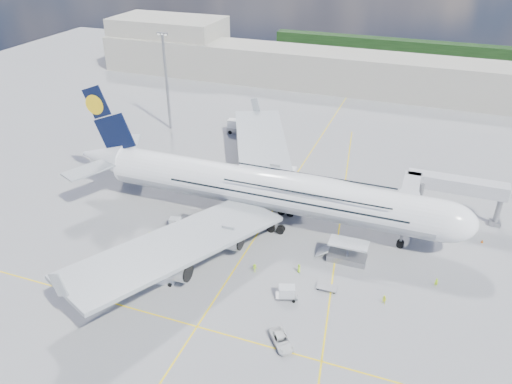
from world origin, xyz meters
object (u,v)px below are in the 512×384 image
(service_van, at_px, (281,340))
(dolly_nose_far, at_px, (327,287))
(jet_bridge, at_px, (438,189))
(crew_nose, at_px, (436,282))
(dolly_row_c, at_px, (226,237))
(dolly_nose_near, at_px, (287,292))
(cone_tail, at_px, (154,180))
(crew_wing, at_px, (150,237))
(crew_van, at_px, (299,268))
(cargo_loader, at_px, (346,254))
(cone_wing_left_outer, at_px, (246,150))
(catering_truck_outer, at_px, (239,127))
(catering_truck_inner, at_px, (279,170))
(cone_wing_right_inner, at_px, (188,267))
(crew_loader, at_px, (384,300))
(dolly_row_b, at_px, (168,256))
(dolly_row_a, at_px, (176,222))
(cone_wing_right_outer, at_px, (179,261))
(crew_tug, at_px, (255,268))
(dolly_back, at_px, (188,218))
(cone_nose, at_px, (482,241))
(airliner, at_px, (268,189))
(light_mast, at_px, (166,81))
(baggage_tug, at_px, (165,279))
(cone_wing_left_inner, at_px, (254,172))

(service_van, bearing_deg, dolly_nose_far, 37.72)
(jet_bridge, distance_m, crew_nose, 20.85)
(dolly_row_c, distance_m, dolly_nose_near, 18.01)
(dolly_nose_far, height_order, cone_tail, cone_tail)
(crew_wing, bearing_deg, crew_van, -64.26)
(cargo_loader, distance_m, cone_tail, 47.00)
(service_van, height_order, crew_wing, crew_wing)
(crew_wing, distance_m, cone_wing_left_outer, 41.90)
(catering_truck_outer, bearing_deg, service_van, -66.82)
(catering_truck_inner, relative_size, cone_wing_left_outer, 12.65)
(cargo_loader, xyz_separation_m, cone_wing_right_inner, (-24.04, -11.39, -0.95))
(catering_truck_inner, distance_m, cone_wing_left_outer, 16.22)
(crew_loader, bearing_deg, dolly_row_b, -140.49)
(dolly_row_a, bearing_deg, cone_wing_right_outer, -70.60)
(dolly_nose_far, height_order, crew_tug, crew_tug)
(cargo_loader, distance_m, crew_tug, 15.85)
(dolly_row_a, relative_size, dolly_back, 1.00)
(dolly_nose_near, bearing_deg, crew_nose, 8.52)
(service_van, xyz_separation_m, crew_tug, (-8.88, 13.40, 0.09))
(catering_truck_inner, relative_size, service_van, 1.45)
(cone_nose, relative_size, cone_wing_right_inner, 0.92)
(cargo_loader, height_order, crew_tug, cargo_loader)
(crew_tug, bearing_deg, service_van, -78.85)
(dolly_back, height_order, cone_wing_left_outer, cone_wing_left_outer)
(dolly_row_c, bearing_deg, crew_tug, -64.19)
(dolly_back, bearing_deg, airliner, 19.39)
(dolly_back, xyz_separation_m, dolly_nose_far, (29.81, -10.66, -0.00))
(dolly_row_b, height_order, crew_loader, crew_loader)
(light_mast, xyz_separation_m, cone_wing_right_inner, (32.78, -53.49, -12.90))
(crew_van, bearing_deg, crew_nose, -85.46)
(jet_bridge, bearing_deg, cone_nose, -26.71)
(light_mast, bearing_deg, baggage_tug, -61.86)
(crew_nose, height_order, cone_wing_right_outer, crew_nose)
(crew_van, bearing_deg, cargo_loader, -54.56)
(cargo_loader, height_order, crew_wing, cargo_loader)
(crew_nose, height_order, crew_tug, crew_tug)
(airliner, bearing_deg, service_van, -67.44)
(baggage_tug, distance_m, cone_wing_right_outer, 5.49)
(dolly_back, relative_size, dolly_nose_far, 1.01)
(crew_van, distance_m, cone_tail, 42.99)
(crew_van, xyz_separation_m, cone_nose, (28.49, 19.47, -0.48))
(baggage_tug, distance_m, cone_wing_left_inner, 40.88)
(crew_nose, bearing_deg, dolly_back, 169.09)
(dolly_row_a, distance_m, cone_tail, 19.36)
(crew_loader, distance_m, crew_van, 14.44)
(airliner, bearing_deg, dolly_back, -161.24)
(cargo_loader, bearing_deg, crew_tug, -147.88)
(dolly_nose_far, distance_m, service_van, 13.72)
(cone_nose, xyz_separation_m, cone_wing_right_outer, (-48.07, -24.06, 0.00))
(dolly_nose_far, xyz_separation_m, crew_loader, (8.83, -0.33, 0.42))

